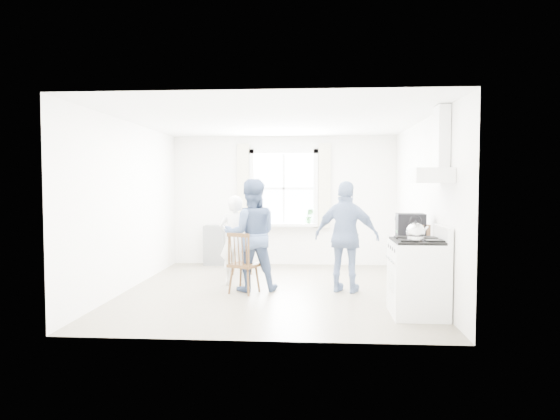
# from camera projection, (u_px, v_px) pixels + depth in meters

# --- Properties ---
(room_shell) EXTENTS (4.62, 5.12, 2.64)m
(room_shell) POSITION_uv_depth(u_px,v_px,m) (274.00, 206.00, 7.62)
(room_shell) COLOR gray
(room_shell) RESTS_ON ground
(window_assembly) EXTENTS (1.88, 0.24, 1.70)m
(window_assembly) POSITION_uv_depth(u_px,v_px,m) (284.00, 193.00, 10.05)
(window_assembly) COLOR white
(window_assembly) RESTS_ON room_shell
(range_hood) EXTENTS (0.45, 0.76, 0.94)m
(range_hood) POSITION_uv_depth(u_px,v_px,m) (433.00, 163.00, 6.10)
(range_hood) COLOR white
(range_hood) RESTS_ON room_shell
(shelf_unit) EXTENTS (0.40, 0.30, 0.80)m
(shelf_unit) POSITION_uv_depth(u_px,v_px,m) (214.00, 245.00, 10.09)
(shelf_unit) COLOR slate
(shelf_unit) RESTS_ON ground
(gas_stove) EXTENTS (0.68, 0.76, 1.12)m
(gas_stove) POSITION_uv_depth(u_px,v_px,m) (418.00, 277.00, 6.19)
(gas_stove) COLOR white
(gas_stove) RESTS_ON ground
(kettle) EXTENTS (0.22, 0.22, 0.32)m
(kettle) POSITION_uv_depth(u_px,v_px,m) (415.00, 232.00, 6.01)
(kettle) COLOR silver
(kettle) RESTS_ON gas_stove
(low_cabinet) EXTENTS (0.50, 0.55, 0.90)m
(low_cabinet) POSITION_uv_depth(u_px,v_px,m) (413.00, 270.00, 6.88)
(low_cabinet) COLOR white
(low_cabinet) RESTS_ON ground
(stereo_stack) EXTENTS (0.39, 0.35, 0.33)m
(stereo_stack) POSITION_uv_depth(u_px,v_px,m) (410.00, 226.00, 6.84)
(stereo_stack) COLOR black
(stereo_stack) RESTS_ON low_cabinet
(cardboard_box) EXTENTS (0.35, 0.30, 0.19)m
(cardboard_box) POSITION_uv_depth(u_px,v_px,m) (417.00, 232.00, 6.74)
(cardboard_box) COLOR #8B6443
(cardboard_box) RESTS_ON low_cabinet
(windsor_chair_a) EXTENTS (0.42, 0.42, 0.90)m
(windsor_chair_a) POSITION_uv_depth(u_px,v_px,m) (242.00, 244.00, 9.01)
(windsor_chair_a) COLOR #432A15
(windsor_chair_a) RESTS_ON ground
(windsor_chair_b) EXTENTS (0.51, 0.50, 0.93)m
(windsor_chair_b) POSITION_uv_depth(u_px,v_px,m) (241.00, 256.00, 7.38)
(windsor_chair_b) COLOR #432A15
(windsor_chair_b) RESTS_ON ground
(person_left) EXTENTS (0.57, 0.57, 1.46)m
(person_left) POSITION_uv_depth(u_px,v_px,m) (235.00, 240.00, 8.06)
(person_left) COLOR white
(person_left) RESTS_ON ground
(person_mid) EXTENTS (0.97, 0.97, 1.71)m
(person_mid) POSITION_uv_depth(u_px,v_px,m) (251.00, 235.00, 7.64)
(person_mid) COLOR #42567C
(person_mid) RESTS_ON ground
(person_right) EXTENTS (1.24, 1.24, 1.68)m
(person_right) POSITION_uv_depth(u_px,v_px,m) (347.00, 237.00, 7.52)
(person_right) COLOR navy
(person_right) RESTS_ON ground
(potted_plant) EXTENTS (0.19, 0.19, 0.29)m
(potted_plant) POSITION_uv_depth(u_px,v_px,m) (309.00, 216.00, 9.95)
(potted_plant) COLOR #306C34
(potted_plant) RESTS_ON window_assembly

